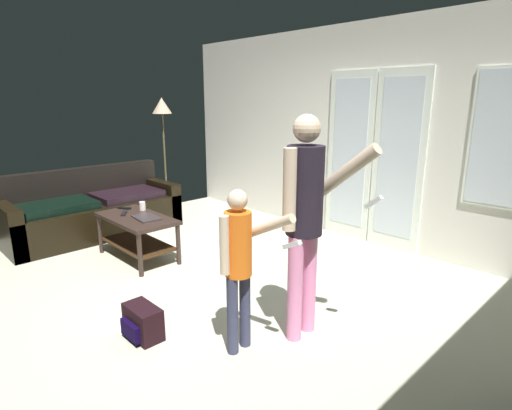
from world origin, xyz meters
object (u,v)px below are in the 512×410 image
Objects in this scene: coffee_table at (137,228)px; laptop_closed at (147,218)px; person_adult at (306,209)px; cup_near_edge at (142,206)px; floor_lamp at (162,115)px; leather_couch at (93,212)px; loose_keyboard at (114,324)px; dvd_remote_slim at (124,208)px; backpack at (142,322)px; person_child at (240,257)px; tv_remote_black at (124,213)px.

laptop_closed is at bearing 15.58° from coffee_table.
person_adult is at bearing 3.23° from coffee_table.
floor_lamp is at bearing 138.91° from cup_near_edge.
leather_couch reaches higher than laptop_closed.
loose_keyboard is at bearing -139.08° from person_adult.
floor_lamp is (-0.29, 1.33, 1.24)m from leather_couch.
backpack is at bearing -49.88° from dvd_remote_slim.
person_adult is 1.41× the size of person_child.
cup_near_edge is at bearing 163.05° from laptop_closed.
person_child is 2.75× the size of loose_keyboard.
tv_remote_black is 0.25m from dvd_remote_slim.
backpack is at bearing -16.13° from leather_couch.
person_adult is at bearing 47.81° from backpack.
backpack is 1.63m from laptop_closed.
coffee_table is 0.33m from cup_near_edge.
coffee_table is 2.21m from person_child.
tv_remote_black is at bearing -46.28° from floor_lamp.
coffee_table is at bearing 53.19° from tv_remote_black.
floor_lamp reaches higher than coffee_table.
leather_couch is 2.84m from backpack.
dvd_remote_slim is at bearing 149.44° from loose_keyboard.
cup_near_edge is at bearing 130.02° from tv_remote_black.
backpack is 1.87m from tv_remote_black.
cup_near_edge is at bearing -41.09° from floor_lamp.
tv_remote_black is at bearing -3.20° from leather_couch.
floor_lamp is at bearing 138.48° from coffee_table.
laptop_closed is at bearing 1.79° from leather_couch.
coffee_table is 6.02× the size of dvd_remote_slim.
dvd_remote_slim is (-2.55, 0.41, -0.21)m from person_child.
coffee_table is 3.06× the size of backpack.
loose_keyboard is 1.82m from cup_near_edge.
coffee_table is at bearing 143.52° from loose_keyboard.
leather_couch is at bearing 163.87° from backpack.
floor_lamp reaches higher than person_adult.
floor_lamp is at bearing 147.92° from laptop_closed.
cup_near_edge reaches higher than tv_remote_black.
floor_lamp is 3.95m from backpack.
floor_lamp is at bearing 155.27° from person_child.
cup_near_edge is (-2.54, 0.06, -0.46)m from person_adult.
leather_couch is 13.03× the size of dvd_remote_slim.
floor_lamp is 4.15× the size of loose_keyboard.
tv_remote_black reaches higher than coffee_table.
floor_lamp is at bearing 169.00° from tv_remote_black.
coffee_table is 0.43m from dvd_remote_slim.
coffee_table is 3.01× the size of laptop_closed.
loose_keyboard is at bearing -36.18° from laptop_closed.
person_adult is 16.27× the size of cup_near_edge.
cup_near_edge reaches higher than coffee_table.
dvd_remote_slim is (1.11, -1.28, -1.04)m from floor_lamp.
leather_couch is at bearing -169.39° from cup_near_edge.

